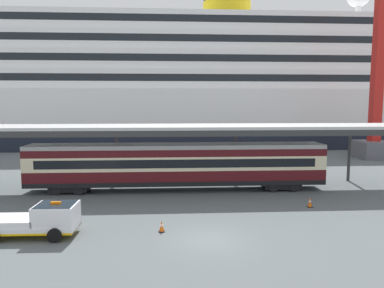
% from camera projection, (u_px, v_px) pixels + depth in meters
% --- Properties ---
extents(ground_plane, '(400.00, 400.00, 0.00)m').
position_uv_depth(ground_plane, '(209.00, 240.00, 19.84)').
color(ground_plane, '#52595B').
extents(cruise_ship, '(127.91, 27.40, 32.51)m').
position_uv_depth(cruise_ship, '(177.00, 88.00, 69.29)').
color(cruise_ship, black).
rests_on(cruise_ship, ground).
extents(platform_canopy, '(45.27, 5.66, 5.70)m').
position_uv_depth(platform_canopy, '(177.00, 128.00, 31.01)').
color(platform_canopy, '#BCBCBC').
rests_on(platform_canopy, ground).
extents(train_carriage, '(25.55, 2.81, 4.11)m').
position_uv_depth(train_carriage, '(177.00, 164.00, 30.98)').
color(train_carriage, black).
rests_on(train_carriage, ground).
extents(service_truck, '(5.23, 2.32, 2.02)m').
position_uv_depth(service_truck, '(40.00, 219.00, 20.35)').
color(service_truck, white).
rests_on(service_truck, ground).
extents(traffic_cone_near, '(0.36, 0.36, 0.77)m').
position_uv_depth(traffic_cone_near, '(310.00, 202.00, 26.12)').
color(traffic_cone_near, black).
rests_on(traffic_cone_near, ground).
extents(traffic_cone_mid, '(0.36, 0.36, 0.68)m').
position_uv_depth(traffic_cone_mid, '(162.00, 226.00, 21.10)').
color(traffic_cone_mid, black).
rests_on(traffic_cone_mid, ground).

